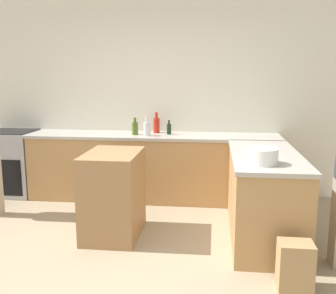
{
  "coord_description": "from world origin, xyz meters",
  "views": [
    {
      "loc": [
        0.8,
        -3.09,
        1.68
      ],
      "look_at": [
        0.33,
        0.9,
        0.93
      ],
      "focal_mm": 42.0,
      "sensor_mm": 36.0,
      "label": 1
    }
  ],
  "objects_px": {
    "hot_sauce_bottle": "(156,125)",
    "range_oven": "(13,162)",
    "paper_bag": "(295,266)",
    "island_table": "(113,194)",
    "olive_oil_bottle": "(135,128)",
    "vinegar_bottle_clear": "(147,128)",
    "mixing_bowl": "(261,156)",
    "wine_bottle_dark": "(169,129)"
  },
  "relations": [
    {
      "from": "island_table",
      "to": "olive_oil_bottle",
      "type": "relative_size",
      "value": 3.89
    },
    {
      "from": "olive_oil_bottle",
      "to": "wine_bottle_dark",
      "type": "relative_size",
      "value": 1.19
    },
    {
      "from": "hot_sauce_bottle",
      "to": "range_oven",
      "type": "bearing_deg",
      "value": -175.58
    },
    {
      "from": "vinegar_bottle_clear",
      "to": "island_table",
      "type": "bearing_deg",
      "value": -98.16
    },
    {
      "from": "island_table",
      "to": "wine_bottle_dark",
      "type": "bearing_deg",
      "value": 71.72
    },
    {
      "from": "island_table",
      "to": "olive_oil_bottle",
      "type": "xyz_separation_m",
      "value": [
        -0.01,
        1.22,
        0.53
      ]
    },
    {
      "from": "wine_bottle_dark",
      "to": "paper_bag",
      "type": "height_order",
      "value": "wine_bottle_dark"
    },
    {
      "from": "mixing_bowl",
      "to": "paper_bag",
      "type": "xyz_separation_m",
      "value": [
        0.23,
        -0.55,
        -0.76
      ]
    },
    {
      "from": "range_oven",
      "to": "mixing_bowl",
      "type": "xyz_separation_m",
      "value": [
        3.24,
        -1.6,
        0.51
      ]
    },
    {
      "from": "vinegar_bottle_clear",
      "to": "range_oven",
      "type": "bearing_deg",
      "value": 176.37
    },
    {
      "from": "olive_oil_bottle",
      "to": "paper_bag",
      "type": "height_order",
      "value": "olive_oil_bottle"
    },
    {
      "from": "mixing_bowl",
      "to": "wine_bottle_dark",
      "type": "height_order",
      "value": "wine_bottle_dark"
    },
    {
      "from": "olive_oil_bottle",
      "to": "paper_bag",
      "type": "bearing_deg",
      "value": -51.11
    },
    {
      "from": "island_table",
      "to": "vinegar_bottle_clear",
      "type": "distance_m",
      "value": 1.28
    },
    {
      "from": "mixing_bowl",
      "to": "vinegar_bottle_clear",
      "type": "bearing_deg",
      "value": 131.08
    },
    {
      "from": "wine_bottle_dark",
      "to": "paper_bag",
      "type": "xyz_separation_m",
      "value": [
        1.25,
        -2.19,
        -0.77
      ]
    },
    {
      "from": "olive_oil_bottle",
      "to": "wine_bottle_dark",
      "type": "bearing_deg",
      "value": 11.58
    },
    {
      "from": "mixing_bowl",
      "to": "island_table",
      "type": "bearing_deg",
      "value": 167.03
    },
    {
      "from": "wine_bottle_dark",
      "to": "mixing_bowl",
      "type": "bearing_deg",
      "value": -58.18
    },
    {
      "from": "island_table",
      "to": "mixing_bowl",
      "type": "relative_size",
      "value": 2.98
    },
    {
      "from": "island_table",
      "to": "wine_bottle_dark",
      "type": "distance_m",
      "value": 1.47
    },
    {
      "from": "olive_oil_bottle",
      "to": "mixing_bowl",
      "type": "bearing_deg",
      "value": -46.75
    },
    {
      "from": "range_oven",
      "to": "olive_oil_bottle",
      "type": "relative_size",
      "value": 3.94
    },
    {
      "from": "wine_bottle_dark",
      "to": "vinegar_bottle_clear",
      "type": "relative_size",
      "value": 0.79
    },
    {
      "from": "range_oven",
      "to": "paper_bag",
      "type": "height_order",
      "value": "range_oven"
    },
    {
      "from": "hot_sauce_bottle",
      "to": "paper_bag",
      "type": "relative_size",
      "value": 0.73
    },
    {
      "from": "olive_oil_bottle",
      "to": "vinegar_bottle_clear",
      "type": "xyz_separation_m",
      "value": [
        0.17,
        -0.08,
        0.01
      ]
    },
    {
      "from": "hot_sauce_bottle",
      "to": "paper_bag",
      "type": "height_order",
      "value": "hot_sauce_bottle"
    },
    {
      "from": "hot_sauce_bottle",
      "to": "mixing_bowl",
      "type": "bearing_deg",
      "value": -55.59
    },
    {
      "from": "paper_bag",
      "to": "island_table",
      "type": "bearing_deg",
      "value": 152.41
    },
    {
      "from": "hot_sauce_bottle",
      "to": "vinegar_bottle_clear",
      "type": "relative_size",
      "value": 1.15
    },
    {
      "from": "island_table",
      "to": "hot_sauce_bottle",
      "type": "bearing_deg",
      "value": 80.14
    },
    {
      "from": "range_oven",
      "to": "paper_bag",
      "type": "relative_size",
      "value": 2.32
    },
    {
      "from": "range_oven",
      "to": "hot_sauce_bottle",
      "type": "distance_m",
      "value": 2.11
    },
    {
      "from": "paper_bag",
      "to": "vinegar_bottle_clear",
      "type": "bearing_deg",
      "value": 126.91
    },
    {
      "from": "wine_bottle_dark",
      "to": "vinegar_bottle_clear",
      "type": "bearing_deg",
      "value": -148.31
    },
    {
      "from": "hot_sauce_bottle",
      "to": "wine_bottle_dark",
      "type": "xyz_separation_m",
      "value": [
        0.19,
        -0.12,
        -0.04
      ]
    },
    {
      "from": "hot_sauce_bottle",
      "to": "wine_bottle_dark",
      "type": "bearing_deg",
      "value": -31.85
    },
    {
      "from": "olive_oil_bottle",
      "to": "island_table",
      "type": "bearing_deg",
      "value": -89.59
    },
    {
      "from": "range_oven",
      "to": "vinegar_bottle_clear",
      "type": "bearing_deg",
      "value": -3.63
    },
    {
      "from": "olive_oil_bottle",
      "to": "paper_bag",
      "type": "distance_m",
      "value": 2.81
    },
    {
      "from": "mixing_bowl",
      "to": "range_oven",
      "type": "bearing_deg",
      "value": 153.66
    }
  ]
}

